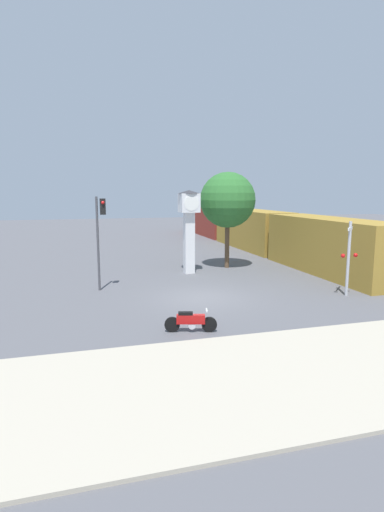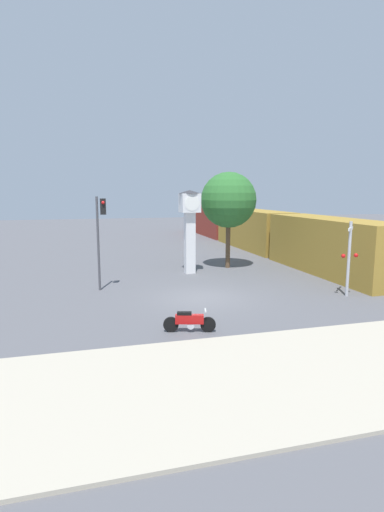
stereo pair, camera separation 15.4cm
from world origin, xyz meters
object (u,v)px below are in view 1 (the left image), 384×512
traffic_light (100,227)px  clock_tower (189,219)px  street_tree (228,200)px  railroad_crossing_signal (349,256)px  motorcycle (191,321)px  freight_train (252,229)px

traffic_light → clock_tower: bearing=29.3°
traffic_light → street_tree: 9.40m
railroad_crossing_signal → street_tree: 9.33m
clock_tower → railroad_crossing_signal: bearing=-51.4°
motorcycle → street_tree: (5.64, 11.35, 4.05)m
traffic_light → street_tree: bearing=26.3°
traffic_light → railroad_crossing_signal: 12.24m
traffic_light → railroad_crossing_signal: traffic_light is taller
traffic_light → street_tree: size_ratio=0.76×
traffic_light → railroad_crossing_signal: bearing=-20.9°
freight_train → street_tree: 10.42m
railroad_crossing_signal → street_tree: size_ratio=0.58×
freight_train → railroad_crossing_signal: 17.06m
freight_train → traffic_light: (-13.88, -12.52, 1.55)m
motorcycle → railroad_crossing_signal: 9.26m
clock_tower → freight_train: 12.77m
motorcycle → clock_tower: 11.06m
street_tree → freight_train: bearing=56.7°
traffic_light → railroad_crossing_signal: (11.37, -4.35, -1.27)m
clock_tower → freight_train: (8.42, 9.46, -1.68)m
street_tree → railroad_crossing_signal: bearing=-70.4°
freight_train → traffic_light: 18.75m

